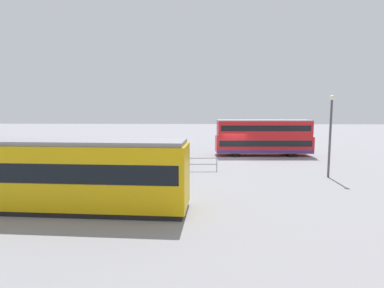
{
  "coord_description": "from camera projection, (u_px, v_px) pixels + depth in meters",
  "views": [
    {
      "loc": [
        3.2,
        30.88,
        4.88
      ],
      "look_at": [
        4.22,
        5.27,
        2.03
      ],
      "focal_mm": 28.08,
      "sensor_mm": 36.0,
      "label": 1
    }
  ],
  "objects": [
    {
      "name": "pedestrian_railing",
      "position": [
        176.0,
        162.0,
        24.32
      ],
      "size": [
        6.65,
        0.47,
        1.08
      ],
      "color": "gray",
      "rests_on": "ground"
    },
    {
      "name": "double_decker_bus",
      "position": [
        263.0,
        137.0,
        32.66
      ],
      "size": [
        10.36,
        2.97,
        3.9
      ],
      "color": "red",
      "rests_on": "ground"
    },
    {
      "name": "info_sign",
      "position": [
        116.0,
        150.0,
        24.07
      ],
      "size": [
        1.13,
        0.16,
        2.53
      ],
      "color": "slate",
      "rests_on": "ground"
    },
    {
      "name": "tram_yellow",
      "position": [
        64.0,
        174.0,
        14.75
      ],
      "size": [
        12.31,
        3.13,
        3.47
      ],
      "color": "#E5B70C",
      "rests_on": "ground"
    },
    {
      "name": "pedestrian_near_railing",
      "position": [
        188.0,
        155.0,
        26.16
      ],
      "size": [
        0.45,
        0.45,
        1.79
      ],
      "color": "#33384C",
      "rests_on": "ground"
    },
    {
      "name": "ground_plane",
      "position": [
        235.0,
        158.0,
        31.08
      ],
      "size": [
        160.0,
        160.0,
        0.0
      ],
      "primitive_type": "plane",
      "color": "gray"
    },
    {
      "name": "street_lamp",
      "position": [
        330.0,
        129.0,
        21.71
      ],
      "size": [
        0.36,
        0.36,
        5.99
      ],
      "color": "#4C4C51",
      "rests_on": "ground"
    }
  ]
}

